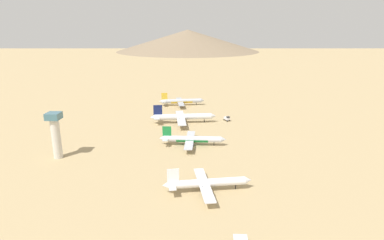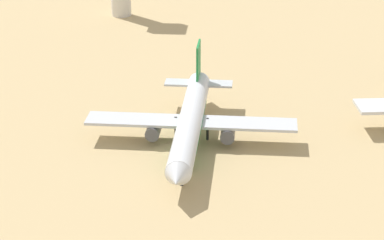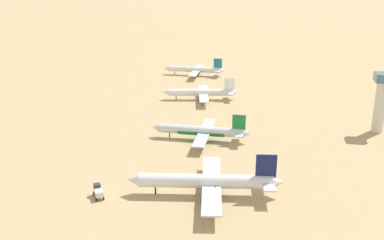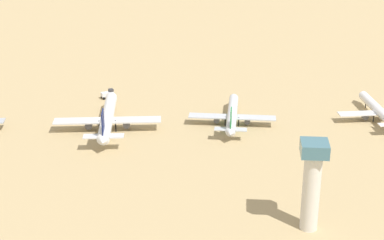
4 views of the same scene
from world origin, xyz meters
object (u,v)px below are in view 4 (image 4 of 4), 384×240
object	(u,v)px
control_tower	(312,181)
parked_jet_1	(379,111)
parked_jet_2	(232,115)
service_truck	(108,94)
parked_jet_3	(108,118)

from	to	relation	value
control_tower	parked_jet_1	bearing A→B (deg)	-22.59
parked_jet_1	parked_jet_2	distance (m)	57.18
service_truck	control_tower	bearing A→B (deg)	-142.03
parked_jet_1	parked_jet_3	world-z (taller)	parked_jet_3
parked_jet_3	control_tower	xyz separation A→B (m)	(-63.61, -68.77, 9.74)
parked_jet_3	parked_jet_1	bearing A→B (deg)	-80.04
parked_jet_3	service_truck	size ratio (longest dim) A/B	8.66
parked_jet_2	service_truck	size ratio (longest dim) A/B	7.18
parked_jet_1	control_tower	world-z (taller)	control_tower
parked_jet_1	parked_jet_3	bearing A→B (deg)	99.96
parked_jet_2	parked_jet_3	world-z (taller)	parked_jet_3
control_tower	parked_jet_3	bearing A→B (deg)	47.23
parked_jet_3	service_truck	distance (m)	34.45
parked_jet_2	parked_jet_1	bearing A→B (deg)	-80.99
parked_jet_2	control_tower	world-z (taller)	control_tower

